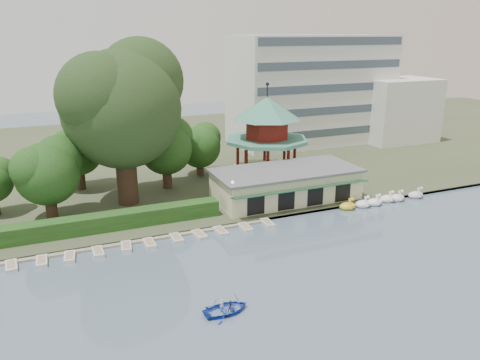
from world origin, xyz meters
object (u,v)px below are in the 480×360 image
big_tree (122,101)px  boathouse (286,184)px  rowboat_with_passengers (226,306)px  pavilion (267,129)px  dock (118,243)px

big_tree → boathouse: bearing=-18.4°
big_tree → rowboat_with_passengers: big_tree is taller
pavilion → rowboat_with_passengers: size_ratio=2.50×
dock → pavilion: size_ratio=2.52×
boathouse → rowboat_with_passengers: 26.20m
dock → rowboat_with_passengers: rowboat_with_passengers is taller
pavilion → rowboat_with_passengers: (-18.07, -30.64, -6.95)m
boathouse → rowboat_with_passengers: size_ratio=3.44×
big_tree → pavilion: bearing=10.3°
dock → boathouse: 22.62m
dock → boathouse: bearing=12.2°
dock → rowboat_with_passengers: (5.93, -15.84, 0.42)m
boathouse → pavilion: (2.00, 10.03, 5.11)m
rowboat_with_passengers → boathouse: bearing=52.1°
rowboat_with_passengers → pavilion: bearing=59.5°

